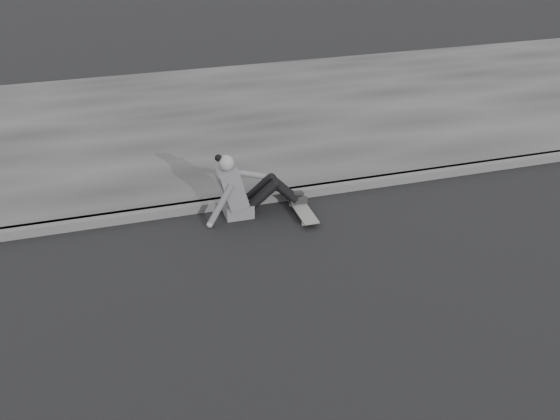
# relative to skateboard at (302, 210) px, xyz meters

# --- Properties ---
(curb) EXTENTS (24.00, 0.16, 0.12)m
(curb) POSITION_rel_skateboard_xyz_m (2.42, 0.50, -0.01)
(curb) COLOR #505050
(curb) RESTS_ON ground
(sidewalk) EXTENTS (24.00, 6.00, 0.12)m
(sidewalk) POSITION_rel_skateboard_xyz_m (2.42, 3.52, -0.01)
(sidewalk) COLOR #3A3A3A
(sidewalk) RESTS_ON ground
(skateboard) EXTENTS (0.20, 0.78, 0.09)m
(skateboard) POSITION_rel_skateboard_xyz_m (0.00, 0.00, 0.00)
(skateboard) COLOR #A5A6A0
(skateboard) RESTS_ON ground
(seated_woman) EXTENTS (1.38, 0.46, 0.88)m
(seated_woman) POSITION_rel_skateboard_xyz_m (-0.73, 0.25, 0.29)
(seated_woman) COLOR #5A5A5D
(seated_woman) RESTS_ON ground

